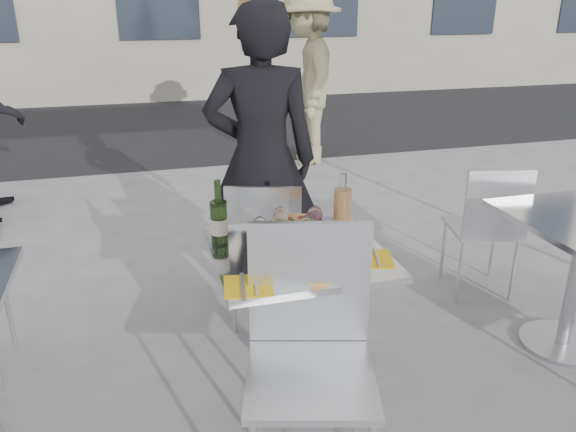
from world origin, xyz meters
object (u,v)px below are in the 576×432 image
object	(u,v)px
main_table	(297,293)
wine_bottle	(219,221)
chair_far	(265,243)
napkin_right	(370,258)
chair_near	(310,339)
salad_plate	(289,237)
pedestrian_b	(308,78)
carafe	(342,211)
side_chair_rfar	(488,221)
woman_diner	(261,161)
wineglass_white_a	(260,227)
wineglass_white_b	(281,217)
wineglass_red_a	(308,226)
pizza_far	(298,227)
pizza_near	(318,267)
sugar_shaker	(328,230)
napkin_left	(248,286)
wineglass_red_b	(315,216)

from	to	relation	value
main_table	wine_bottle	size ratio (longest dim) A/B	2.54
chair_far	napkin_right	size ratio (longest dim) A/B	3.89
chair_near	salad_plate	world-z (taller)	chair_near
pedestrian_b	carafe	world-z (taller)	pedestrian_b
side_chair_rfar	woman_diner	world-z (taller)	woman_diner
main_table	pedestrian_b	xyz separation A→B (m)	(1.27, 3.91, 0.41)
wine_bottle	wineglass_white_a	size ratio (longest dim) A/B	1.87
chair_far	wineglass_white_a	bearing A→B (deg)	91.63
carafe	wineglass_white_a	world-z (taller)	carafe
wine_bottle	main_table	bearing A→B (deg)	-24.64
salad_plate	wineglass_white_b	world-z (taller)	wineglass_white_b
wineglass_red_a	woman_diner	bearing A→B (deg)	88.79
woman_diner	wine_bottle	size ratio (longest dim) A/B	6.01
chair_near	wineglass_red_a	size ratio (longest dim) A/B	6.37
pizza_far	wineglass_white_a	distance (m)	0.30
pizza_far	pizza_near	bearing A→B (deg)	-95.69
wine_bottle	sugar_shaker	bearing A→B (deg)	-11.03
sugar_shaker	pizza_far	bearing A→B (deg)	118.46
carafe	napkin_right	bearing A→B (deg)	-84.59
chair_far	chair_near	bearing A→B (deg)	102.09
main_table	wineglass_red_a	size ratio (longest dim) A/B	4.76
side_chair_rfar	wineglass_white_b	xyz separation A→B (m)	(-1.42, -0.48, 0.35)
chair_near	pizza_near	distance (m)	0.31
main_table	wineglass_white_b	distance (m)	0.35
carafe	napkin_left	size ratio (longest dim) A/B	1.41
wine_bottle	napkin_left	distance (m)	0.42
chair_near	wineglass_white_a	distance (m)	0.54
pedestrian_b	wineglass_white_a	xyz separation A→B (m)	(-1.43, -3.87, -0.09)
pizza_far	salad_plate	xyz separation A→B (m)	(-0.09, -0.15, 0.02)
side_chair_rfar	sugar_shaker	bearing A→B (deg)	37.51
wineglass_white_a	pizza_near	bearing A→B (deg)	-51.53
pizza_far	napkin_left	bearing A→B (deg)	-125.18
pizza_far	main_table	bearing A→B (deg)	-107.08
salad_plate	wineglass_red_a	world-z (taller)	wineglass_red_a
pizza_near	salad_plate	bearing A→B (deg)	99.73
pedestrian_b	sugar_shaker	xyz separation A→B (m)	(-1.12, -3.85, -0.15)
pizza_far	salad_plate	bearing A→B (deg)	-120.46
pedestrian_b	pizza_near	world-z (taller)	pedestrian_b
sugar_shaker	napkin_right	xyz separation A→B (m)	(0.11, -0.22, -0.05)
napkin_left	pizza_far	bearing A→B (deg)	63.59
pizza_far	napkin_left	world-z (taller)	pizza_far
napkin_left	wineglass_white_a	bearing A→B (deg)	77.68
pedestrian_b	pizza_near	xyz separation A→B (m)	(-1.25, -4.10, -0.19)
side_chair_rfar	sugar_shaker	world-z (taller)	sugar_shaker
chair_far	chair_near	xyz separation A→B (m)	(-0.08, -1.06, 0.08)
chair_near	pedestrian_b	xyz separation A→B (m)	(1.35, 4.34, 0.36)
carafe	wineglass_white_a	bearing A→B (deg)	-170.36
main_table	wine_bottle	distance (m)	0.47
pizza_far	wineglass_red_a	size ratio (longest dim) A/B	2.00
pizza_near	wineglass_red_b	bearing A→B (deg)	73.96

